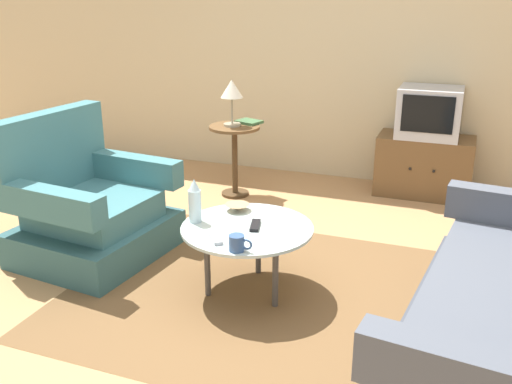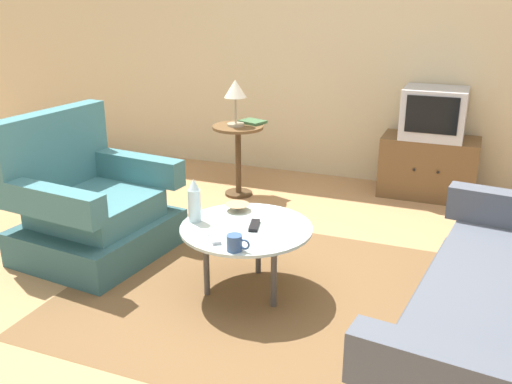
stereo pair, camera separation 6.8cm
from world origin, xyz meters
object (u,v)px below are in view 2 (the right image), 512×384
at_px(armchair, 89,209).
at_px(vase, 194,201).
at_px(coffee_table, 246,232).
at_px(table_lamp, 235,92).
at_px(tv_remote_silver, 214,238).
at_px(mug, 235,243).
at_px(television, 434,113).
at_px(side_table, 238,146).
at_px(tv_stand, 428,167).
at_px(tv_remote_dark, 254,225).
at_px(bowl, 237,207).
at_px(book, 253,122).

height_order(armchair, vase, armchair).
height_order(coffee_table, table_lamp, table_lamp).
distance_m(armchair, tv_remote_silver, 1.19).
xyz_separation_m(table_lamp, mug, (0.82, -1.88, -0.46)).
height_order(armchair, television, armchair).
bearing_deg(side_table, mug, -66.99).
relative_size(tv_stand, tv_remote_dark, 4.88).
relative_size(coffee_table, bowl, 5.00).
bearing_deg(coffee_table, side_table, 115.02).
distance_m(vase, mug, 0.49).
xyz_separation_m(tv_stand, mug, (-0.76, -2.48, 0.20)).
relative_size(vase, bowl, 1.71).
height_order(tv_stand, book, book).
distance_m(tv_stand, tv_remote_dark, 2.29).
xyz_separation_m(vase, bowl, (0.17, 0.26, -0.11)).
height_order(mug, bowl, mug).
bearing_deg(armchair, coffee_table, 90.58).
relative_size(table_lamp, vase, 1.47).
height_order(television, table_lamp, table_lamp).
height_order(tv_remote_silver, book, book).
height_order(armchair, mug, armchair).
relative_size(television, book, 2.08).
relative_size(table_lamp, tv_remote_silver, 2.73).
bearing_deg(table_lamp, book, 56.51).
distance_m(side_table, vase, 1.65).
xyz_separation_m(television, bowl, (-0.98, -1.95, -0.30)).
distance_m(side_table, table_lamp, 0.48).
bearing_deg(tv_remote_dark, mug, 169.56).
bearing_deg(bowl, armchair, -174.53).
relative_size(television, vase, 1.94).
relative_size(mug, book, 0.52).
xyz_separation_m(mug, tv_remote_silver, (-0.16, 0.08, -0.03)).
height_order(coffee_table, tv_remote_dark, tv_remote_dark).
height_order(coffee_table, vase, vase).
bearing_deg(book, armchair, -90.42).
height_order(side_table, table_lamp, table_lamp).
bearing_deg(armchair, vase, 86.34).
xyz_separation_m(coffee_table, table_lamp, (-0.75, 1.55, 0.54)).
height_order(armchair, coffee_table, armchair).
distance_m(coffee_table, tv_remote_dark, 0.07).
distance_m(coffee_table, tv_stand, 2.32).
xyz_separation_m(side_table, table_lamp, (-0.02, -0.01, 0.48)).
bearing_deg(side_table, tv_stand, 21.00).
xyz_separation_m(tv_stand, vase, (-1.15, -2.20, 0.29)).
bearing_deg(tv_remote_silver, armchair, -145.03).
xyz_separation_m(table_lamp, book, (0.10, 0.15, -0.28)).
xyz_separation_m(armchair, bowl, (1.07, 0.10, 0.13)).
bearing_deg(mug, bowl, 112.35).
height_order(side_table, mug, side_table).
distance_m(tv_stand, vase, 2.49).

